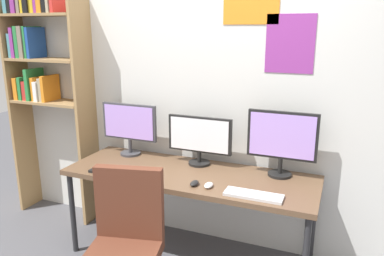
{
  "coord_description": "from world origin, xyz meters",
  "views": [
    {
      "loc": [
        1.05,
        -1.93,
        1.83
      ],
      "look_at": [
        0.0,
        0.65,
        1.09
      ],
      "focal_mm": 35.16,
      "sensor_mm": 36.0,
      "label": 1
    }
  ],
  "objects_px": {
    "monitor_center": "(200,138)",
    "monitor_left": "(129,125)",
    "monitor_right": "(282,139)",
    "mouse_right_side": "(194,183)",
    "bookshelf": "(42,65)",
    "keyboard_right": "(254,195)",
    "mouse_left_side": "(209,185)",
    "keyboard_left": "(112,172)",
    "desk": "(190,179)"
  },
  "relations": [
    {
      "from": "monitor_center",
      "to": "monitor_left",
      "type": "bearing_deg",
      "value": -180.0
    },
    {
      "from": "monitor_left",
      "to": "monitor_right",
      "type": "bearing_deg",
      "value": 0.0
    },
    {
      "from": "monitor_center",
      "to": "mouse_right_side",
      "type": "relative_size",
      "value": 5.63
    },
    {
      "from": "bookshelf",
      "to": "keyboard_right",
      "type": "bearing_deg",
      "value": -12.02
    },
    {
      "from": "mouse_right_side",
      "to": "mouse_left_side",
      "type": "bearing_deg",
      "value": 3.29
    },
    {
      "from": "mouse_right_side",
      "to": "monitor_left",
      "type": "bearing_deg",
      "value": 151.78
    },
    {
      "from": "keyboard_left",
      "to": "keyboard_right",
      "type": "height_order",
      "value": "same"
    },
    {
      "from": "monitor_right",
      "to": "desk",
      "type": "bearing_deg",
      "value": -162.14
    },
    {
      "from": "keyboard_left",
      "to": "mouse_right_side",
      "type": "bearing_deg",
      "value": 1.83
    },
    {
      "from": "monitor_left",
      "to": "mouse_right_side",
      "type": "relative_size",
      "value": 5.39
    },
    {
      "from": "monitor_right",
      "to": "keyboard_right",
      "type": "xyz_separation_m",
      "value": [
        -0.1,
        -0.44,
        -0.28
      ]
    },
    {
      "from": "monitor_left",
      "to": "keyboard_right",
      "type": "relative_size",
      "value": 1.32
    },
    {
      "from": "monitor_center",
      "to": "keyboard_left",
      "type": "height_order",
      "value": "monitor_center"
    },
    {
      "from": "monitor_center",
      "to": "keyboard_right",
      "type": "relative_size",
      "value": 1.38
    },
    {
      "from": "bookshelf",
      "to": "mouse_left_side",
      "type": "distance_m",
      "value": 2.02
    },
    {
      "from": "monitor_center",
      "to": "mouse_left_side",
      "type": "relative_size",
      "value": 5.63
    },
    {
      "from": "desk",
      "to": "monitor_left",
      "type": "relative_size",
      "value": 3.78
    },
    {
      "from": "mouse_left_side",
      "to": "keyboard_left",
      "type": "bearing_deg",
      "value": -177.98
    },
    {
      "from": "monitor_right",
      "to": "mouse_left_side",
      "type": "height_order",
      "value": "monitor_right"
    },
    {
      "from": "bookshelf",
      "to": "monitor_right",
      "type": "xyz_separation_m",
      "value": [
        2.26,
        -0.02,
        -0.47
      ]
    },
    {
      "from": "desk",
      "to": "keyboard_left",
      "type": "xyz_separation_m",
      "value": [
        -0.56,
        -0.23,
        0.06
      ]
    },
    {
      "from": "keyboard_left",
      "to": "mouse_left_side",
      "type": "relative_size",
      "value": 3.66
    },
    {
      "from": "desk",
      "to": "mouse_right_side",
      "type": "distance_m",
      "value": 0.25
    },
    {
      "from": "monitor_right",
      "to": "keyboard_right",
      "type": "height_order",
      "value": "monitor_right"
    },
    {
      "from": "desk",
      "to": "keyboard_left",
      "type": "relative_size",
      "value": 5.57
    },
    {
      "from": "monitor_left",
      "to": "mouse_right_side",
      "type": "height_order",
      "value": "monitor_left"
    },
    {
      "from": "bookshelf",
      "to": "monitor_left",
      "type": "distance_m",
      "value": 1.06
    },
    {
      "from": "desk",
      "to": "keyboard_left",
      "type": "bearing_deg",
      "value": -157.67
    },
    {
      "from": "keyboard_left",
      "to": "mouse_left_side",
      "type": "xyz_separation_m",
      "value": [
        0.79,
        0.03,
        0.01
      ]
    },
    {
      "from": "mouse_left_side",
      "to": "mouse_right_side",
      "type": "xyz_separation_m",
      "value": [
        -0.11,
        -0.01,
        0.0
      ]
    },
    {
      "from": "desk",
      "to": "keyboard_right",
      "type": "relative_size",
      "value": 4.99
    },
    {
      "from": "monitor_left",
      "to": "desk",
      "type": "bearing_deg",
      "value": -17.85
    },
    {
      "from": "monitor_right",
      "to": "keyboard_left",
      "type": "relative_size",
      "value": 1.48
    },
    {
      "from": "monitor_center",
      "to": "monitor_right",
      "type": "xyz_separation_m",
      "value": [
        0.66,
        0.0,
        0.06
      ]
    },
    {
      "from": "desk",
      "to": "monitor_left",
      "type": "xyz_separation_m",
      "value": [
        -0.66,
        0.21,
        0.32
      ]
    },
    {
      "from": "desk",
      "to": "monitor_right",
      "type": "relative_size",
      "value": 3.77
    },
    {
      "from": "keyboard_right",
      "to": "mouse_right_side",
      "type": "bearing_deg",
      "value": 177.13
    },
    {
      "from": "monitor_center",
      "to": "keyboard_right",
      "type": "distance_m",
      "value": 0.75
    },
    {
      "from": "monitor_center",
      "to": "keyboard_left",
      "type": "distance_m",
      "value": 0.75
    },
    {
      "from": "bookshelf",
      "to": "keyboard_right",
      "type": "distance_m",
      "value": 2.33
    },
    {
      "from": "monitor_right",
      "to": "keyboard_left",
      "type": "xyz_separation_m",
      "value": [
        -1.22,
        -0.44,
        -0.28
      ]
    },
    {
      "from": "monitor_center",
      "to": "monitor_right",
      "type": "bearing_deg",
      "value": 0.0
    },
    {
      "from": "monitor_right",
      "to": "mouse_left_side",
      "type": "xyz_separation_m",
      "value": [
        -0.43,
        -0.41,
        -0.27
      ]
    },
    {
      "from": "monitor_center",
      "to": "mouse_left_side",
      "type": "height_order",
      "value": "monitor_center"
    },
    {
      "from": "keyboard_left",
      "to": "bookshelf",
      "type": "bearing_deg",
      "value": 156.12
    },
    {
      "from": "desk",
      "to": "bookshelf",
      "type": "relative_size",
      "value": 0.87
    },
    {
      "from": "desk",
      "to": "mouse_left_side",
      "type": "bearing_deg",
      "value": -41.22
    },
    {
      "from": "mouse_left_side",
      "to": "monitor_center",
      "type": "bearing_deg",
      "value": 119.11
    },
    {
      "from": "monitor_center",
      "to": "desk",
      "type": "bearing_deg",
      "value": -90.0
    },
    {
      "from": "monitor_center",
      "to": "keyboard_right",
      "type": "xyz_separation_m",
      "value": [
        0.56,
        -0.44,
        -0.22
      ]
    }
  ]
}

